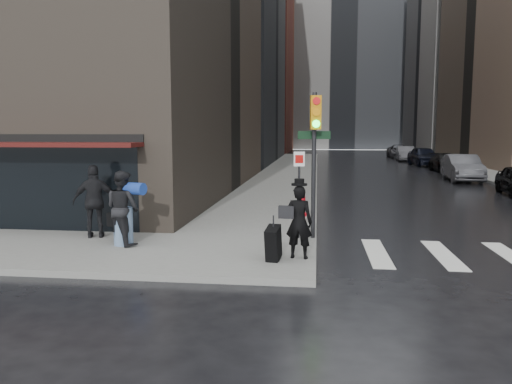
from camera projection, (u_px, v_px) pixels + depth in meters
The scene contains 17 objects.
ground at pixel (232, 259), 11.87m from camera, with size 140.00×140.00×0.00m, color black.
sidewalk_left at pixel (291, 169), 38.46m from camera, with size 4.00×50.00×0.15m, color slate.
sidewalk_right at pixel (474, 171), 36.84m from camera, with size 3.00×50.00×0.15m, color slate.
bldg_left_far at pixel (215, 62), 72.94m from camera, with size 22.00×20.00×26.00m, color brown.
bldg_right_far at pixel (506, 57), 64.36m from camera, with size 22.00×20.00×25.00m, color gray.
bldg_distant at pixel (342, 55), 86.05m from camera, with size 40.00×12.00×32.00m, color gray.
storefront at pixel (3, 173), 14.37m from camera, with size 8.40×1.11×2.83m.
man_overcoat at pixel (294, 225), 11.19m from camera, with size 1.06×0.89×1.84m.
man_jeans at pixel (123, 208), 12.55m from camera, with size 1.26×1.19×1.89m.
man_greycoat at pixel (95, 201), 13.42m from camera, with size 1.25×0.83×1.97m.
traffic_light at pixel (313, 145), 13.10m from camera, with size 0.96×0.51×3.88m.
fire_hydrant at pixel (302, 206), 16.89m from camera, with size 0.46×0.35×0.79m.
parked_car_2 at pixel (462, 168), 30.14m from camera, with size 1.71×4.91×1.62m, color #48494D.
parked_car_3 at pixel (447, 163), 36.74m from camera, with size 1.91×4.71×1.37m, color black.
parked_car_4 at pixel (424, 156), 43.44m from camera, with size 1.97×4.90×1.67m, color black.
parked_car_5 at pixel (405, 154), 50.18m from camera, with size 1.60×4.59×1.51m, color #48484D.
parked_car_6 at pixel (399, 151), 56.81m from camera, with size 2.44×5.29×1.47m, color #3C3B40.
Camera 1 is at (1.98, -11.43, 3.02)m, focal length 35.00 mm.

